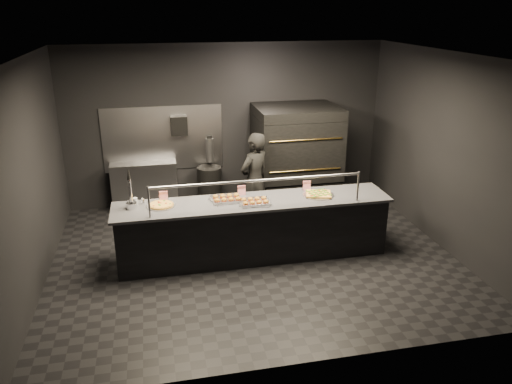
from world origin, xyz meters
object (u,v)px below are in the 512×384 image
(pizza_oven, at_px, (296,157))
(trash_bin, at_px, (210,186))
(square_pizza, at_px, (318,194))
(worker, at_px, (254,181))
(beer_tap, at_px, (131,197))
(round_pizza, at_px, (161,205))
(fire_extinguisher, at_px, (210,150))
(slider_tray_b, at_px, (255,202))
(towel_dispenser, at_px, (179,126))
(service_counter, at_px, (254,229))
(slider_tray_a, at_px, (227,199))
(prep_shelf, at_px, (145,186))

(pizza_oven, relative_size, trash_bin, 2.49)
(square_pizza, height_order, worker, worker)
(beer_tap, xyz_separation_m, round_pizza, (0.41, 0.00, -0.15))
(fire_extinguisher, relative_size, slider_tray_b, 1.00)
(towel_dispenser, height_order, trash_bin, towel_dispenser)
(service_counter, distance_m, beer_tap, 1.86)
(worker, bearing_deg, slider_tray_a, 24.87)
(slider_tray_b, bearing_deg, fire_extinguisher, 97.97)
(service_counter, relative_size, worker, 2.46)
(fire_extinguisher, xyz_separation_m, trash_bin, (-0.04, -0.18, -0.68))
(round_pizza, relative_size, worker, 0.25)
(prep_shelf, height_order, slider_tray_b, slider_tray_b)
(slider_tray_b, bearing_deg, round_pizza, 172.53)
(square_pizza, bearing_deg, prep_shelf, 138.57)
(fire_extinguisher, bearing_deg, service_counter, -81.70)
(towel_dispenser, xyz_separation_m, beer_tap, (-0.85, -2.32, -0.46))
(round_pizza, relative_size, slider_tray_b, 0.82)
(fire_extinguisher, distance_m, trash_bin, 0.70)
(fire_extinguisher, xyz_separation_m, worker, (0.60, -1.28, -0.23))
(round_pizza, bearing_deg, slider_tray_a, 1.40)
(trash_bin, bearing_deg, slider_tray_b, -80.41)
(fire_extinguisher, bearing_deg, prep_shelf, -176.34)
(fire_extinguisher, distance_m, slider_tray_a, 2.30)
(towel_dispenser, xyz_separation_m, slider_tray_a, (0.52, -2.29, -0.60))
(prep_shelf, relative_size, towel_dispenser, 3.43)
(service_counter, distance_m, round_pizza, 1.42)
(beer_tap, bearing_deg, slider_tray_b, -5.61)
(service_counter, distance_m, square_pizza, 1.12)
(slider_tray_b, height_order, square_pizza, slider_tray_b)
(trash_bin, bearing_deg, square_pizza, -57.53)
(prep_shelf, bearing_deg, service_counter, -55.41)
(round_pizza, xyz_separation_m, slider_tray_b, (1.34, -0.18, 0.01))
(prep_shelf, bearing_deg, slider_tray_a, -61.21)
(prep_shelf, relative_size, round_pizza, 2.90)
(trash_bin, bearing_deg, round_pizza, -113.89)
(beer_tap, distance_m, slider_tray_a, 1.38)
(towel_dispenser, relative_size, slider_tray_a, 0.66)
(slider_tray_b, distance_m, trash_bin, 2.42)
(towel_dispenser, height_order, worker, towel_dispenser)
(prep_shelf, height_order, fire_extinguisher, fire_extinguisher)
(slider_tray_a, xyz_separation_m, worker, (0.63, 1.02, -0.12))
(trash_bin, height_order, worker, worker)
(square_pizza, bearing_deg, trash_bin, 122.47)
(square_pizza, bearing_deg, towel_dispenser, 128.83)
(fire_extinguisher, height_order, square_pizza, fire_extinguisher)
(fire_extinguisher, height_order, round_pizza, fire_extinguisher)
(towel_dispenser, height_order, square_pizza, towel_dispenser)
(service_counter, relative_size, slider_tray_a, 7.69)
(pizza_oven, bearing_deg, square_pizza, -95.75)
(beer_tap, distance_m, worker, 2.27)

